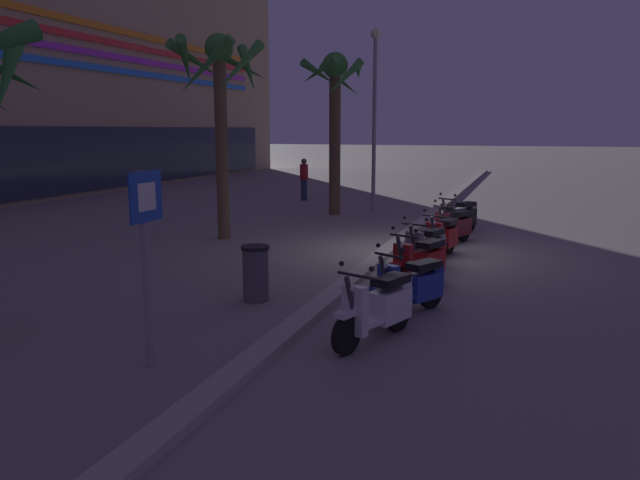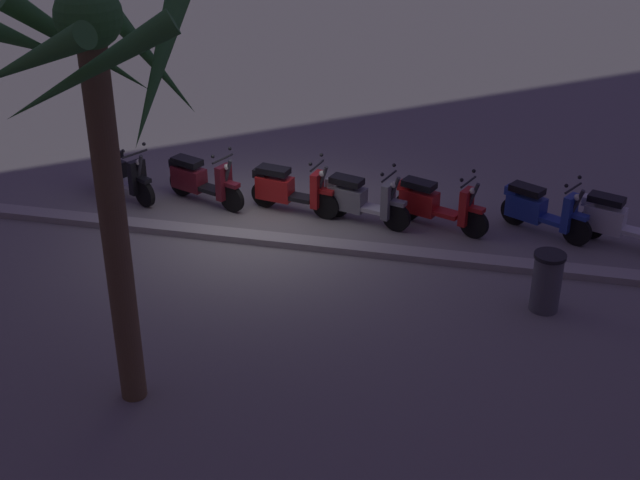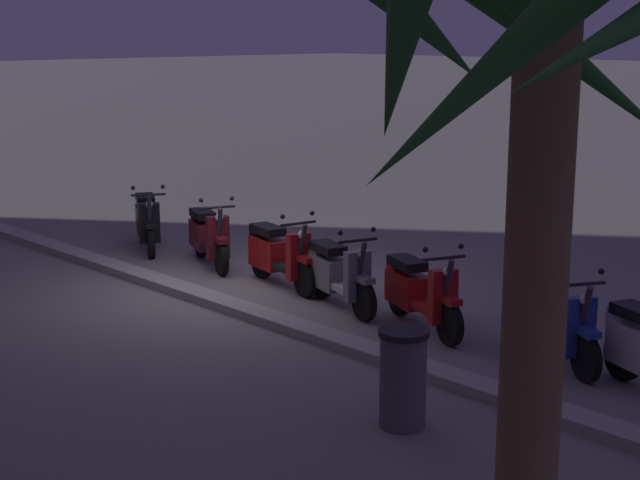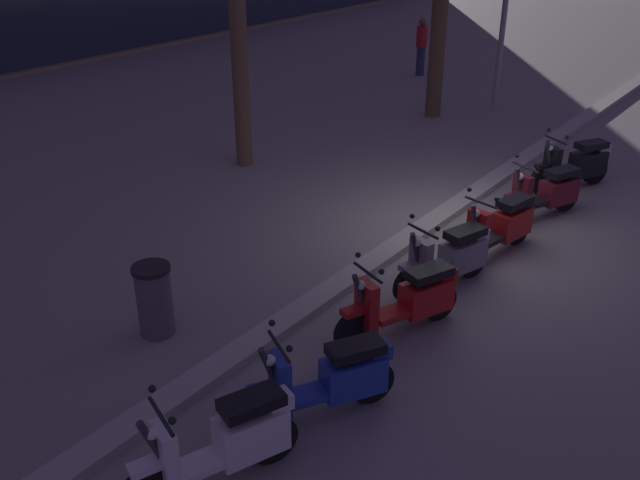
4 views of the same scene
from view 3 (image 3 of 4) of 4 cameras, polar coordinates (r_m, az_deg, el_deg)
ground_plane at (r=13.81m, az=-6.26°, el=-3.05°), size 200.00×200.00×0.00m
curb_strip at (r=13.56m, az=-7.68°, el=-3.12°), size 60.00×0.36×0.12m
scooter_blue_far_back at (r=11.17m, az=13.67°, el=-4.70°), size 1.58×0.96×1.17m
scooter_red_tail_end at (r=12.10m, az=5.85°, el=-3.09°), size 1.75×0.88×1.17m
scooter_grey_mid_rear at (r=12.89m, az=1.03°, el=-2.05°), size 1.69×0.76×1.17m
scooter_red_last_in_row at (r=13.97m, az=-2.54°, el=-0.88°), size 1.77×0.67×1.17m
scooter_maroon_gap_after_mid at (r=15.34m, az=-6.68°, el=0.22°), size 1.71×0.88×1.17m
scooter_black_lead_nearest at (r=16.62m, az=-10.24°, el=1.11°), size 1.61×0.99×1.17m
palm_tree_near_sign at (r=4.46m, az=13.62°, el=8.12°), size 2.22×2.22×4.34m
litter_bin at (r=9.08m, az=4.95°, el=-8.13°), size 0.48×0.48×0.95m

